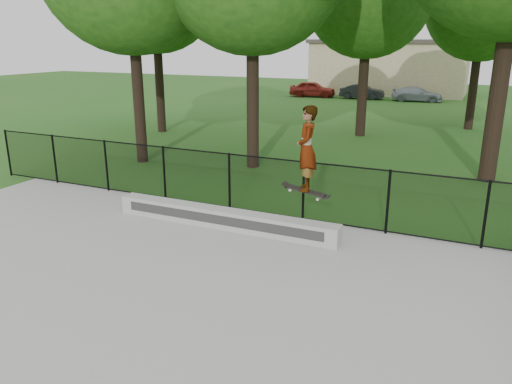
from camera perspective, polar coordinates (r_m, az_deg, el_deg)
ground at (r=8.71m, az=-21.90°, el=-13.77°), size 100.00×100.00×0.00m
concrete_slab at (r=8.70m, az=-21.93°, el=-13.60°), size 14.00×12.00×0.06m
grind_ledge at (r=11.70m, az=-3.75°, el=-3.01°), size 5.59×0.40×0.44m
car_a at (r=39.86m, az=6.48°, el=11.62°), size 3.68×1.92×1.20m
car_b at (r=39.03m, az=12.01°, el=11.15°), size 2.96×1.22×1.06m
car_c at (r=38.42m, az=17.90°, el=10.60°), size 3.40×1.78×1.03m
skater_airborne at (r=10.12m, az=5.81°, el=4.79°), size 0.84×0.74×1.88m
chainlink_fence at (r=12.76m, az=-3.06°, el=1.21°), size 16.06×0.06×1.50m
distant_building at (r=43.69m, az=14.99°, el=13.69°), size 12.40×6.40×4.30m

